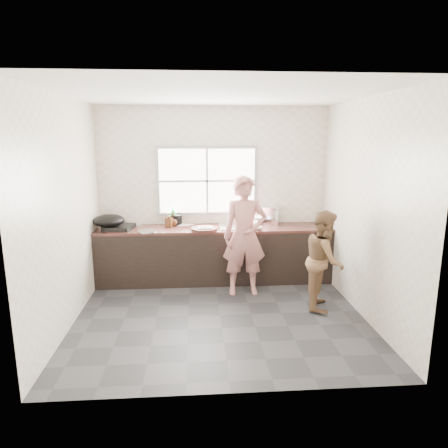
{
  "coord_description": "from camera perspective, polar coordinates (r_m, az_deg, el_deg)",
  "views": [
    {
      "loc": [
        -0.29,
        -4.72,
        2.21
      ],
      "look_at": [
        0.1,
        0.65,
        1.05
      ],
      "focal_mm": 32.0,
      "sensor_mm": 36.0,
      "label": 1
    }
  ],
  "objects": [
    {
      "name": "cleaver",
      "position": [
        6.19,
        -5.14,
        -0.09
      ],
      "size": [
        0.19,
        0.1,
        0.01
      ],
      "primitive_type": "cube",
      "rotation": [
        0.0,
        0.0,
        0.06
      ],
      "color": "silver",
      "rests_on": "cutting_board"
    },
    {
      "name": "cutting_board",
      "position": [
        5.98,
        -2.85,
        -0.71
      ],
      "size": [
        0.42,
        0.42,
        0.04
      ],
      "primitive_type": "cylinder",
      "rotation": [
        0.0,
        0.0,
        0.08
      ],
      "color": "#341A14",
      "rests_on": "countertop"
    },
    {
      "name": "wall_left",
      "position": [
        5.03,
        -21.61,
        1.45
      ],
      "size": [
        0.01,
        3.2,
        2.7
      ],
      "primitive_type": "cube",
      "color": "beige",
      "rests_on": "ground"
    },
    {
      "name": "window_glazing",
      "position": [
        6.32,
        -2.43,
        6.16
      ],
      "size": [
        1.5,
        0.01,
        1.0
      ],
      "primitive_type": "cube",
      "color": "white",
      "rests_on": "window_frame"
    },
    {
      "name": "faucet",
      "position": [
        6.36,
        1.69,
        1.27
      ],
      "size": [
        0.02,
        0.02,
        0.3
      ],
      "primitive_type": "cylinder",
      "color": "silver",
      "rests_on": "countertop"
    },
    {
      "name": "dish_rack",
      "position": [
        6.46,
        6.28,
        1.29
      ],
      "size": [
        0.44,
        0.38,
        0.28
      ],
      "primitive_type": "cube",
      "rotation": [
        0.0,
        0.0,
        -0.38
      ],
      "color": "silver",
      "rests_on": "countertop"
    },
    {
      "name": "ceiling",
      "position": [
        4.76,
        -0.66,
        18.12
      ],
      "size": [
        3.6,
        3.2,
        0.01
      ],
      "primitive_type": "cube",
      "color": "silver",
      "rests_on": "wall_back"
    },
    {
      "name": "pot_lid_left",
      "position": [
        6.0,
        -10.89,
        -1.01
      ],
      "size": [
        0.36,
        0.36,
        0.01
      ],
      "primitive_type": "cylinder",
      "rotation": [
        0.0,
        0.0,
        -0.33
      ],
      "color": "silver",
      "rests_on": "countertop"
    },
    {
      "name": "bowl_crabs",
      "position": [
        6.2,
        3.74,
        -0.12
      ],
      "size": [
        0.23,
        0.23,
        0.07
      ],
      "primitive_type": "imported",
      "rotation": [
        0.0,
        0.0,
        -0.06
      ],
      "color": "white",
      "rests_on": "countertop"
    },
    {
      "name": "window_frame",
      "position": [
        6.35,
        -2.44,
        6.18
      ],
      "size": [
        1.6,
        0.05,
        1.1
      ],
      "primitive_type": "cube",
      "color": "#9EA0A5",
      "rests_on": "wall_back"
    },
    {
      "name": "countertop",
      "position": [
        6.17,
        -1.36,
        -0.67
      ],
      "size": [
        3.6,
        0.64,
        0.04
      ],
      "primitive_type": "cube",
      "color": "#3C1E18",
      "rests_on": "cabinet"
    },
    {
      "name": "wall_back",
      "position": [
        6.39,
        -1.53,
        4.42
      ],
      "size": [
        3.6,
        0.01,
        2.7
      ],
      "primitive_type": "cube",
      "color": "beige",
      "rests_on": "ground"
    },
    {
      "name": "wall_right",
      "position": [
        5.24,
        19.51,
        2.0
      ],
      "size": [
        0.01,
        3.2,
        2.7
      ],
      "primitive_type": "cube",
      "color": "beige",
      "rests_on": "ground"
    },
    {
      "name": "wall_front",
      "position": [
        3.25,
        1.15,
        -3.23
      ],
      "size": [
        3.6,
        0.01,
        2.7
      ],
      "primitive_type": "cube",
      "color": "beige",
      "rests_on": "ground"
    },
    {
      "name": "black_pot",
      "position": [
        6.38,
        -7.04,
        0.6
      ],
      "size": [
        0.3,
        0.3,
        0.16
      ],
      "primitive_type": "cylinder",
      "rotation": [
        0.0,
        0.0,
        -0.43
      ],
      "color": "black",
      "rests_on": "countertop"
    },
    {
      "name": "plate_food",
      "position": [
        6.38,
        -6.43,
        -0.07
      ],
      "size": [
        0.22,
        0.22,
        0.02
      ],
      "primitive_type": "cylinder",
      "rotation": [
        0.0,
        0.0,
        -0.16
      ],
      "color": "silver",
      "rests_on": "countertop"
    },
    {
      "name": "floor",
      "position": [
        5.22,
        -0.59,
        -12.94
      ],
      "size": [
        3.6,
        3.2,
        0.01
      ],
      "primitive_type": "cube",
      "color": "#2C2C2E",
      "rests_on": "ground"
    },
    {
      "name": "glass_jar",
      "position": [
        6.25,
        -7.79,
        0.07
      ],
      "size": [
        0.08,
        0.08,
        0.11
      ],
      "primitive_type": "cylinder",
      "rotation": [
        0.0,
        0.0,
        0.11
      ],
      "color": "silver",
      "rests_on": "countertop"
    },
    {
      "name": "wok",
      "position": [
        6.2,
        -16.15,
        0.49
      ],
      "size": [
        0.58,
        0.58,
        0.17
      ],
      "primitive_type": "ellipsoid",
      "rotation": [
        0.0,
        0.0,
        0.29
      ],
      "color": "black",
      "rests_on": "burner"
    },
    {
      "name": "burner",
      "position": [
        6.25,
        -14.77,
        -0.44
      ],
      "size": [
        0.48,
        0.48,
        0.06
      ],
      "primitive_type": "cube",
      "rotation": [
        0.0,
        0.0,
        -0.18
      ],
      "color": "black",
      "rests_on": "countertop"
    },
    {
      "name": "bottle_green",
      "position": [
        6.34,
        -7.27,
        1.15
      ],
      "size": [
        0.13,
        0.13,
        0.3
      ],
      "primitive_type": "imported",
      "rotation": [
        0.0,
        0.0,
        -0.17
      ],
      "color": "green",
      "rests_on": "countertop"
    },
    {
      "name": "bottle_brown_short",
      "position": [
        6.31,
        -7.29,
        0.52
      ],
      "size": [
        0.18,
        0.18,
        0.18
      ],
      "primitive_type": "imported",
      "rotation": [
        0.0,
        0.0,
        -0.35
      ],
      "color": "#472611",
      "rests_on": "countertop"
    },
    {
      "name": "bottle_brown_tall",
      "position": [
        6.24,
        -7.87,
        0.49
      ],
      "size": [
        0.11,
        0.12,
        0.2
      ],
      "primitive_type": "imported",
      "rotation": [
        0.0,
        0.0,
        -0.32
      ],
      "color": "#462811",
      "rests_on": "countertop"
    },
    {
      "name": "bowl_mince",
      "position": [
        5.96,
        -2.7,
        -0.68
      ],
      "size": [
        0.24,
        0.24,
        0.06
      ],
      "primitive_type": "imported",
      "rotation": [
        0.0,
        0.0,
        0.1
      ],
      "color": "white",
      "rests_on": "countertop"
    },
    {
      "name": "cabinet",
      "position": [
        6.28,
        -1.34,
        -4.5
      ],
      "size": [
        3.6,
        0.62,
        0.82
      ],
      "primitive_type": "cube",
      "color": "black",
      "rests_on": "floor"
    },
    {
      "name": "woman",
      "position": [
        5.68,
        2.97,
        -2.27
      ],
      "size": [
        0.59,
        0.39,
        1.59
      ],
      "primitive_type": "imported",
      "rotation": [
        0.0,
        0.0,
        0.01
      ],
      "color": "tan",
      "rests_on": "floor"
    },
    {
      "name": "person_side",
      "position": [
        5.41,
        14.15,
        -4.96
      ],
      "size": [
        0.66,
        0.75,
        1.31
      ],
      "primitive_type": "imported",
      "rotation": [
        0.0,
        0.0,
        1.27
      ],
      "color": "brown",
      "rests_on": "floor"
    },
    {
      "name": "pot_lid_right",
      "position": [
        6.46,
        -12.59,
        -0.16
      ],
      "size": [
        0.3,
        0.3,
        0.01
      ],
      "primitive_type": "cylinder",
      "rotation": [
        0.0,
        0.0,
        -0.43
      ],
      "color": "silver",
      "rests_on": "countertop"
    },
    {
      "name": "bowl_held",
      "position": [
        6.02,
        4.8,
        -0.54
      ],
      "size": [
        0.25,
        0.25,
        0.06
      ],
      "primitive_type": "imported",
      "rotation": [
        0.0,
        0.0,
        -0.34
      ],
      "color": "silver",
      "rests_on": "countertop"
    },
    {
      "name": "sink",
      "position": [
        6.19,
        1.87,
        -0.39
      ],
      "size": [
        0.55,
        0.45,
        0.02
      ],
      "primitive_type": "cube",
      "color": "silver",
      "rests_on": "countertop"
    }
  ]
}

